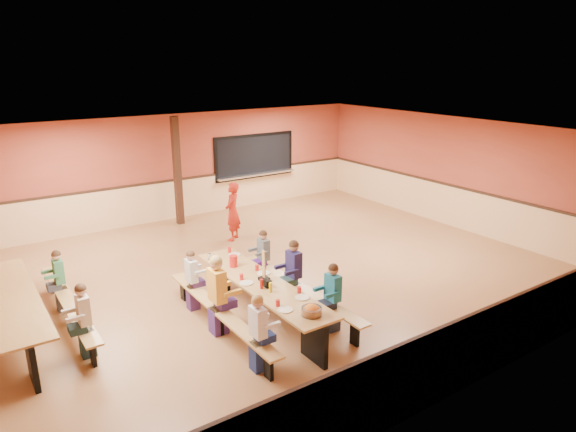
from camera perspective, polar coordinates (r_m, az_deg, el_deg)
ground at (r=11.23m, az=-2.09°, el=-6.37°), size 12.00×12.00×0.00m
room_envelope at (r=10.98m, az=-2.13°, el=-3.06°), size 12.04×10.04×3.02m
kitchen_pass_through at (r=16.17m, az=-3.72°, el=6.45°), size 2.78×0.28×1.38m
structural_post at (r=14.46m, az=-12.20°, el=4.86°), size 0.18×0.18×3.00m
cafeteria_table_main at (r=9.12m, az=-2.98°, el=-8.57°), size 1.91×3.70×0.74m
cafeteria_table_second at (r=9.71m, az=-28.10°, el=-9.06°), size 1.91×3.70×0.74m
seated_child_white_left at (r=7.75m, az=-3.35°, el=-12.91°), size 0.37×0.30×1.21m
seated_adult_yellow at (r=8.73m, az=-7.85°, el=-8.76°), size 0.45×0.37×1.37m
seated_child_grey_left at (r=9.65m, az=-10.62°, el=-7.07°), size 0.34×0.27×1.14m
seated_child_teal_right at (r=8.81m, az=4.97°, el=-9.05°), size 0.37×0.30×1.20m
seated_child_navy_right at (r=9.63m, az=0.64°, el=-6.40°), size 0.40×0.32×1.27m
seated_child_char_right at (r=10.48m, az=-2.73°, el=-4.72°), size 0.35×0.28×1.16m
seated_child_green_sec at (r=10.31m, az=-24.02°, el=-6.64°), size 0.35×0.28×1.16m
seated_child_tan_sec at (r=8.65m, az=-21.67°, el=-10.78°), size 0.37×0.30×1.21m
standing_woman at (r=13.09m, az=-6.18°, el=0.50°), size 0.65×0.63×1.51m
punch_pitcher at (r=9.67m, az=-6.08°, el=-5.01°), size 0.16×0.16×0.22m
chip_bowl at (r=7.92m, az=2.65°, el=-10.43°), size 0.32×0.32×0.15m
napkin_dispenser at (r=8.81m, az=-2.30°, el=-7.51°), size 0.10×0.14×0.13m
condiment_mustard at (r=8.62m, az=-1.94°, el=-7.93°), size 0.06×0.06×0.17m
condiment_ketchup at (r=8.75m, az=-2.96°, el=-7.55°), size 0.06×0.06×0.17m
table_paddle at (r=9.03m, az=-2.69°, el=-6.38°), size 0.16×0.16×0.56m
place_settings at (r=9.00m, az=-3.01°, el=-7.03°), size 0.65×3.30×0.11m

